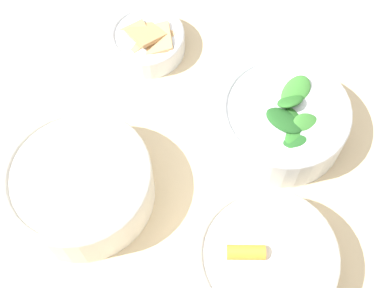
{
  "coord_description": "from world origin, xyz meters",
  "views": [
    {
      "loc": [
        -0.02,
        0.32,
        1.4
      ],
      "look_at": [
        0.06,
        0.01,
        0.78
      ],
      "focal_mm": 50.0,
      "sensor_mm": 36.0,
      "label": 1
    }
  ],
  "objects_px": {
    "bowl_carrots": "(265,261)",
    "bowl_beans_hotdog": "(81,185)",
    "bowl_cookies": "(147,40)",
    "bowl_greens": "(283,119)"
  },
  "relations": [
    {
      "from": "bowl_cookies",
      "to": "bowl_beans_hotdog",
      "type": "bearing_deg",
      "value": 88.04
    },
    {
      "from": "bowl_carrots",
      "to": "bowl_beans_hotdog",
      "type": "height_order",
      "value": "bowl_beans_hotdog"
    },
    {
      "from": "bowl_carrots",
      "to": "bowl_beans_hotdog",
      "type": "xyz_separation_m",
      "value": [
        0.24,
        -0.04,
        -0.0
      ]
    },
    {
      "from": "bowl_carrots",
      "to": "bowl_cookies",
      "type": "height_order",
      "value": "bowl_carrots"
    },
    {
      "from": "bowl_beans_hotdog",
      "to": "bowl_cookies",
      "type": "relative_size",
      "value": 1.62
    },
    {
      "from": "bowl_beans_hotdog",
      "to": "bowl_greens",
      "type": "bearing_deg",
      "value": -145.06
    },
    {
      "from": "bowl_greens",
      "to": "bowl_cookies",
      "type": "distance_m",
      "value": 0.24
    },
    {
      "from": "bowl_carrots",
      "to": "bowl_cookies",
      "type": "distance_m",
      "value": 0.37
    },
    {
      "from": "bowl_carrots",
      "to": "bowl_greens",
      "type": "xyz_separation_m",
      "value": [
        0.01,
        -0.2,
        0.0
      ]
    },
    {
      "from": "bowl_carrots",
      "to": "bowl_greens",
      "type": "relative_size",
      "value": 0.96
    }
  ]
}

